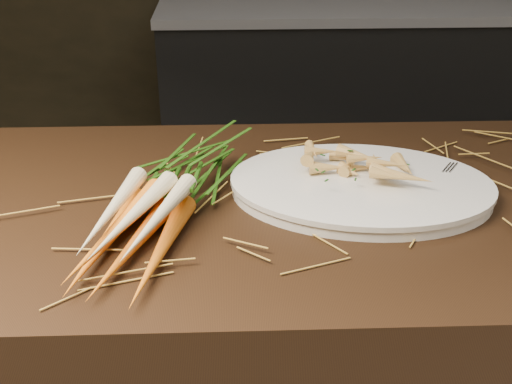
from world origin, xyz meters
TOP-DOWN VIEW (x-y plane):
  - main_counter at (0.00, 0.30)m, footprint 2.40×0.70m
  - back_counter at (0.30, 2.18)m, footprint 1.82×0.62m
  - straw_bedding at (0.00, 0.30)m, footprint 1.40×0.60m
  - root_veg_bunch at (-0.40, 0.28)m, footprint 0.29×0.54m
  - serving_platter at (-0.06, 0.31)m, footprint 0.50×0.37m
  - roasted_veg_heap at (-0.06, 0.31)m, footprint 0.25×0.19m
  - serving_fork at (0.10, 0.27)m, footprint 0.11×0.15m

SIDE VIEW (x-z plane):
  - back_counter at x=0.30m, z-range 0.00..0.84m
  - main_counter at x=0.00m, z-range 0.00..0.90m
  - straw_bedding at x=0.00m, z-range 0.90..0.92m
  - serving_platter at x=-0.06m, z-range 0.90..0.92m
  - serving_fork at x=0.10m, z-range 0.92..0.93m
  - root_veg_bunch at x=-0.40m, z-range 0.90..1.00m
  - roasted_veg_heap at x=-0.06m, z-range 0.92..0.98m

